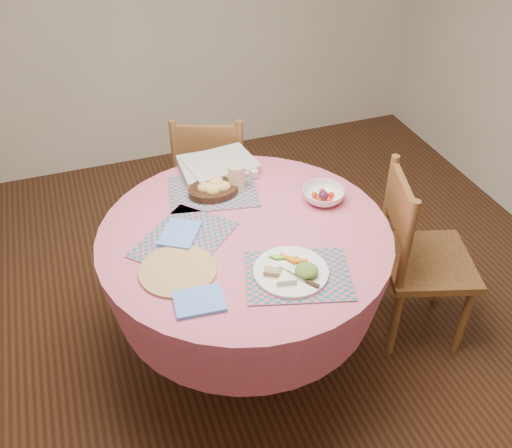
% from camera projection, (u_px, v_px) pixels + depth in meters
% --- Properties ---
extents(ground, '(4.00, 4.00, 0.00)m').
position_uv_depth(ground, '(247.00, 349.00, 2.84)').
color(ground, '#331C0F').
rests_on(ground, ground).
extents(dining_table, '(1.24, 1.24, 0.75)m').
position_uv_depth(dining_table, '(245.00, 267.00, 2.50)').
color(dining_table, '#C75D6F').
rests_on(dining_table, ground).
extents(chair_right, '(0.51, 0.53, 0.92)m').
position_uv_depth(chair_right, '(418.00, 255.00, 2.68)').
color(chair_right, brown).
rests_on(chair_right, ground).
extents(chair_back, '(0.52, 0.51, 0.89)m').
position_uv_depth(chair_back, '(211.00, 178.00, 3.23)').
color(chair_back, brown).
rests_on(chair_back, ground).
extents(placemat_front, '(0.47, 0.40, 0.01)m').
position_uv_depth(placemat_front, '(298.00, 275.00, 2.17)').
color(placemat_front, '#126767').
rests_on(placemat_front, dining_table).
extents(placemat_left, '(0.50, 0.49, 0.01)m').
position_uv_depth(placemat_left, '(184.00, 240.00, 2.34)').
color(placemat_left, '#126767').
rests_on(placemat_left, dining_table).
extents(placemat_back, '(0.45, 0.37, 0.01)m').
position_uv_depth(placemat_back, '(213.00, 192.00, 2.62)').
color(placemat_back, '#126767').
rests_on(placemat_back, dining_table).
extents(wicker_trivet, '(0.30, 0.30, 0.01)m').
position_uv_depth(wicker_trivet, '(178.00, 271.00, 2.19)').
color(wicker_trivet, '#AD794B').
rests_on(wicker_trivet, dining_table).
extents(napkin_near, '(0.19, 0.16, 0.01)m').
position_uv_depth(napkin_near, '(199.00, 301.00, 2.06)').
color(napkin_near, '#598EE6').
rests_on(napkin_near, dining_table).
extents(napkin_far, '(0.21, 0.23, 0.01)m').
position_uv_depth(napkin_far, '(180.00, 234.00, 2.35)').
color(napkin_far, '#598EE6').
rests_on(napkin_far, placemat_left).
extents(dinner_plate, '(0.29, 0.29, 0.05)m').
position_uv_depth(dinner_plate, '(293.00, 271.00, 2.16)').
color(dinner_plate, white).
rests_on(dinner_plate, placemat_front).
extents(bread_bowl, '(0.23, 0.23, 0.08)m').
position_uv_depth(bread_bowl, '(214.00, 188.00, 2.58)').
color(bread_bowl, black).
rests_on(bread_bowl, placemat_back).
extents(latte_mug, '(0.12, 0.08, 0.12)m').
position_uv_depth(latte_mug, '(237.00, 177.00, 2.60)').
color(latte_mug, '#C8AB89').
rests_on(latte_mug, placemat_back).
extents(fruit_bowl, '(0.22, 0.22, 0.06)m').
position_uv_depth(fruit_bowl, '(323.00, 195.00, 2.55)').
color(fruit_bowl, white).
rests_on(fruit_bowl, dining_table).
extents(newspaper_stack, '(0.37, 0.29, 0.04)m').
position_uv_depth(newspaper_stack, '(217.00, 166.00, 2.75)').
color(newspaper_stack, silver).
rests_on(newspaper_stack, dining_table).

